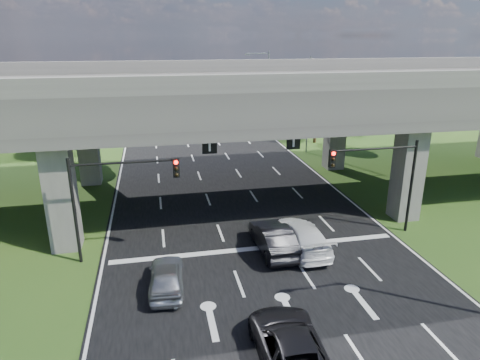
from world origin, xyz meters
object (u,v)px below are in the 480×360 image
object	(u,v)px
signal_right	(382,171)
car_silver	(167,276)
signal_left	(114,189)
streetlight_far	(305,98)
car_dark	(273,238)
car_trailing	(290,346)
car_white	(300,236)
streetlight_beyond	(266,82)

from	to	relation	value
signal_right	car_silver	bearing A→B (deg)	-164.38
signal_left	streetlight_far	distance (m)	26.95
signal_left	car_dark	bearing A→B (deg)	-6.22
car_trailing	car_silver	bearing A→B (deg)	-52.27
signal_right	streetlight_far	distance (m)	20.25
streetlight_far	car_white	world-z (taller)	streetlight_far
car_silver	signal_left	bearing A→B (deg)	-53.32
streetlight_far	car_silver	world-z (taller)	streetlight_far
car_silver	car_dark	xyz separation A→B (m)	(6.22, 2.75, 0.11)
signal_right	streetlight_far	world-z (taller)	streetlight_far
streetlight_beyond	streetlight_far	bearing A→B (deg)	-90.00
car_dark	streetlight_far	bearing A→B (deg)	-114.87
streetlight_far	car_dark	distance (m)	23.49
streetlight_far	car_white	distance (m)	22.89
streetlight_beyond	car_silver	distance (m)	42.97
streetlight_far	car_dark	world-z (taller)	streetlight_far
signal_right	car_silver	size ratio (longest dim) A/B	1.43
streetlight_far	streetlight_beyond	xyz separation A→B (m)	(0.00, 16.00, 0.00)
car_dark	car_white	world-z (taller)	car_dark
car_white	car_silver	bearing A→B (deg)	16.99
car_dark	car_white	bearing A→B (deg)	178.95
car_trailing	signal_left	bearing A→B (deg)	-53.28
streetlight_far	signal_right	bearing A→B (deg)	-96.47
car_dark	signal_left	bearing A→B (deg)	-7.27
streetlight_beyond	car_trailing	size ratio (longest dim) A/B	1.83
signal_left	car_trailing	bearing A→B (deg)	-55.04
car_silver	car_white	world-z (taller)	car_white
car_dark	car_trailing	xyz separation A→B (m)	(-1.83, -8.81, -0.06)
car_trailing	streetlight_far	bearing A→B (deg)	-108.66
signal_right	streetlight_beyond	distance (m)	36.17
streetlight_far	car_dark	bearing A→B (deg)	-113.83
car_dark	car_trailing	distance (m)	9.00
signal_right	car_dark	xyz separation A→B (m)	(-7.00, -0.94, -3.33)
streetlight_far	car_trailing	distance (m)	32.21
car_dark	car_trailing	world-z (taller)	car_dark
signal_right	car_white	distance (m)	6.37
streetlight_beyond	car_white	bearing A→B (deg)	-101.62
streetlight_beyond	car_trailing	distance (m)	47.41
signal_left	car_trailing	xyz separation A→B (m)	(6.82, -9.76, -3.40)
signal_right	car_silver	world-z (taller)	signal_right
car_silver	car_trailing	xyz separation A→B (m)	(4.40, -6.06, 0.04)
signal_left	car_trailing	size ratio (longest dim) A/B	1.10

